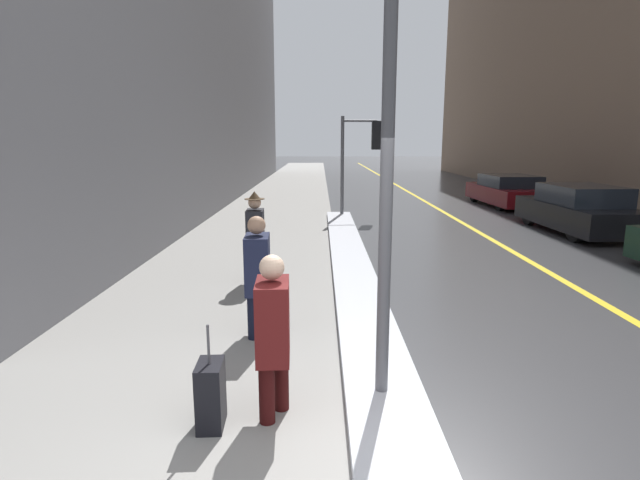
% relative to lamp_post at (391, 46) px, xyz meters
% --- Properties ---
extents(sidewalk_slab, '(4.00, 80.00, 0.01)m').
position_rel_lamp_post_xyz_m(sidewalk_slab, '(-2.20, 13.74, -3.25)').
color(sidewalk_slab, gray).
rests_on(sidewalk_slab, ground).
extents(road_centre_stripe, '(0.16, 80.00, 0.00)m').
position_rel_lamp_post_xyz_m(road_centre_stripe, '(3.80, 13.74, -3.26)').
color(road_centre_stripe, gold).
rests_on(road_centre_stripe, ground).
extents(snow_bank_curb, '(0.77, 14.75, 0.13)m').
position_rel_lamp_post_xyz_m(snow_bank_curb, '(0.03, 4.90, -3.20)').
color(snow_bank_curb, silver).
rests_on(snow_bank_curb, ground).
extents(lamp_post, '(0.28, 0.28, 5.52)m').
position_rel_lamp_post_xyz_m(lamp_post, '(0.00, 0.00, 0.00)').
color(lamp_post, '#515156').
rests_on(lamp_post, ground).
extents(traffic_light_near, '(1.31, 0.34, 3.25)m').
position_rel_lamp_post_xyz_m(traffic_light_near, '(0.84, 11.89, -0.92)').
color(traffic_light_near, '#515156').
rests_on(traffic_light_near, ground).
extents(pedestrian_in_glasses, '(0.31, 0.50, 1.52)m').
position_rel_lamp_post_xyz_m(pedestrian_in_glasses, '(-1.00, -0.26, -2.42)').
color(pedestrian_in_glasses, '#340C0C').
rests_on(pedestrian_in_glasses, ground).
extents(pedestrian_with_shoulder_bag, '(0.32, 0.73, 1.57)m').
position_rel_lamp_post_xyz_m(pedestrian_with_shoulder_bag, '(-1.38, 1.67, -2.39)').
color(pedestrian_with_shoulder_bag, black).
rests_on(pedestrian_with_shoulder_bag, ground).
extents(pedestrian_in_fedora, '(0.35, 0.51, 1.63)m').
position_rel_lamp_post_xyz_m(pedestrian_in_fedora, '(-1.72, 4.14, -2.37)').
color(pedestrian_in_fedora, black).
rests_on(pedestrian_in_fedora, ground).
extents(parked_car_black, '(1.86, 4.28, 1.31)m').
position_rel_lamp_post_xyz_m(parked_car_black, '(6.50, 9.09, -2.64)').
color(parked_car_black, black).
rests_on(parked_car_black, ground).
extents(parked_car_maroon, '(2.03, 4.45, 1.20)m').
position_rel_lamp_post_xyz_m(parked_car_maroon, '(6.69, 14.85, -2.68)').
color(parked_car_maroon, '#600F14').
rests_on(parked_car_maroon, ground).
extents(rolling_suitcase, '(0.24, 0.37, 0.95)m').
position_rel_lamp_post_xyz_m(rolling_suitcase, '(-1.54, -0.44, -2.96)').
color(rolling_suitcase, black).
rests_on(rolling_suitcase, ground).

